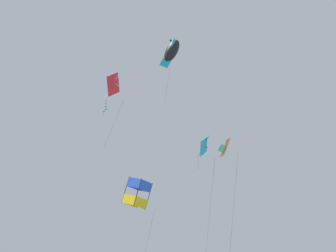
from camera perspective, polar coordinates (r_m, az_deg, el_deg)
The scene contains 5 objects.
kite_delta_highest at distance 31.80m, azimuth 7.28°, elevation -2.84°, with size 2.25×1.52×9.80m.
kite_fish_near_right at distance 31.63m, azimuth 0.48°, elevation 9.58°, with size 1.62×1.78×5.41m.
kite_diamond_far_centre at distance 35.09m, azimuth 4.59°, elevation -2.75°, with size 2.29×1.27×10.25m.
kite_box_mid_left at distance 37.62m, azimuth -3.97°, elevation -8.57°, with size 2.74×2.45×8.14m.
kite_diamond_near_left at distance 37.38m, azimuth -7.03°, elevation 5.28°, with size 2.56×1.25×7.68m.
Camera 1 is at (-23.50, -15.30, 19.29)m, focal length 47.65 mm.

